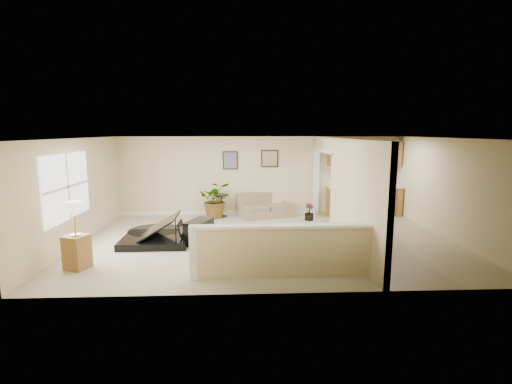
{
  "coord_description": "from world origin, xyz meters",
  "views": [
    {
      "loc": [
        -0.65,
        -8.77,
        2.66
      ],
      "look_at": [
        -0.25,
        0.4,
        1.15
      ],
      "focal_mm": 26.0,
      "sensor_mm": 36.0,
      "label": 1
    }
  ],
  "objects_px": {
    "accent_table": "(221,202)",
    "lamp_stand": "(76,241)",
    "piano": "(155,216)",
    "small_plant": "(309,213)",
    "loveseat": "(266,205)",
    "palm_plant": "(216,200)",
    "piano_bench": "(199,231)"
  },
  "relations": [
    {
      "from": "small_plant",
      "to": "lamp_stand",
      "type": "relative_size",
      "value": 0.38
    },
    {
      "from": "loveseat",
      "to": "accent_table",
      "type": "relative_size",
      "value": 2.74
    },
    {
      "from": "palm_plant",
      "to": "lamp_stand",
      "type": "xyz_separation_m",
      "value": [
        -2.43,
        -4.28,
        0.01
      ]
    },
    {
      "from": "loveseat",
      "to": "lamp_stand",
      "type": "relative_size",
      "value": 1.47
    },
    {
      "from": "loveseat",
      "to": "accent_table",
      "type": "bearing_deg",
      "value": 162.78
    },
    {
      "from": "piano_bench",
      "to": "small_plant",
      "type": "bearing_deg",
      "value": 35.08
    },
    {
      "from": "small_plant",
      "to": "lamp_stand",
      "type": "distance_m",
      "value": 6.49
    },
    {
      "from": "piano",
      "to": "lamp_stand",
      "type": "distance_m",
      "value": 2.11
    },
    {
      "from": "piano_bench",
      "to": "lamp_stand",
      "type": "xyz_separation_m",
      "value": [
        -2.19,
        -1.61,
        0.29
      ]
    },
    {
      "from": "accent_table",
      "to": "loveseat",
      "type": "bearing_deg",
      "value": 2.43
    },
    {
      "from": "piano",
      "to": "accent_table",
      "type": "relative_size",
      "value": 2.74
    },
    {
      "from": "palm_plant",
      "to": "small_plant",
      "type": "height_order",
      "value": "palm_plant"
    },
    {
      "from": "piano",
      "to": "lamp_stand",
      "type": "xyz_separation_m",
      "value": [
        -1.12,
        -1.79,
        -0.06
      ]
    },
    {
      "from": "piano",
      "to": "palm_plant",
      "type": "height_order",
      "value": "piano"
    },
    {
      "from": "accent_table",
      "to": "lamp_stand",
      "type": "xyz_separation_m",
      "value": [
        -2.6,
        -4.35,
        0.11
      ]
    },
    {
      "from": "piano_bench",
      "to": "lamp_stand",
      "type": "distance_m",
      "value": 2.74
    },
    {
      "from": "lamp_stand",
      "to": "piano",
      "type": "bearing_deg",
      "value": 57.9
    },
    {
      "from": "accent_table",
      "to": "lamp_stand",
      "type": "distance_m",
      "value": 5.06
    },
    {
      "from": "accent_table",
      "to": "piano_bench",
      "type": "bearing_deg",
      "value": -98.36
    },
    {
      "from": "loveseat",
      "to": "small_plant",
      "type": "distance_m",
      "value": 1.43
    },
    {
      "from": "piano_bench",
      "to": "loveseat",
      "type": "relative_size",
      "value": 0.43
    },
    {
      "from": "piano",
      "to": "small_plant",
      "type": "relative_size",
      "value": 3.87
    },
    {
      "from": "loveseat",
      "to": "lamp_stand",
      "type": "height_order",
      "value": "lamp_stand"
    },
    {
      "from": "loveseat",
      "to": "small_plant",
      "type": "bearing_deg",
      "value": -46.05
    },
    {
      "from": "piano",
      "to": "palm_plant",
      "type": "xyz_separation_m",
      "value": [
        1.31,
        2.49,
        -0.07
      ]
    },
    {
      "from": "lamp_stand",
      "to": "palm_plant",
      "type": "bearing_deg",
      "value": 60.37
    },
    {
      "from": "piano",
      "to": "accent_table",
      "type": "bearing_deg",
      "value": 59.45
    },
    {
      "from": "piano",
      "to": "accent_table",
      "type": "distance_m",
      "value": 2.96
    },
    {
      "from": "accent_table",
      "to": "palm_plant",
      "type": "xyz_separation_m",
      "value": [
        -0.16,
        -0.06,
        0.1
      ]
    },
    {
      "from": "lamp_stand",
      "to": "small_plant",
      "type": "bearing_deg",
      "value": 35.61
    },
    {
      "from": "accent_table",
      "to": "palm_plant",
      "type": "bearing_deg",
      "value": -158.25
    },
    {
      "from": "accent_table",
      "to": "lamp_stand",
      "type": "bearing_deg",
      "value": -120.85
    }
  ]
}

